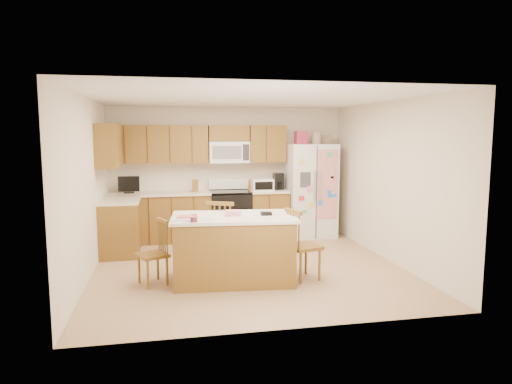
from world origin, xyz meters
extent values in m
plane|color=tan|center=(0.00, 0.00, 0.00)|extent=(4.50, 4.50, 0.00)
cube|color=beige|center=(0.00, 2.25, 1.25)|extent=(4.50, 0.10, 2.50)
cube|color=beige|center=(0.00, -2.25, 1.25)|extent=(4.50, 0.10, 2.50)
cube|color=beige|center=(-2.25, 0.00, 1.25)|extent=(0.10, 4.50, 2.50)
cube|color=beige|center=(2.25, 0.00, 1.25)|extent=(0.10, 4.50, 2.50)
cube|color=white|center=(0.00, 0.00, 2.50)|extent=(4.50, 4.50, 0.04)
cube|color=brown|center=(-1.31, 1.95, 0.44)|extent=(1.87, 0.60, 0.88)
cube|color=brown|center=(0.74, 1.95, 0.44)|extent=(0.72, 0.60, 0.88)
cube|color=brown|center=(-1.95, 1.17, 0.44)|extent=(0.60, 0.95, 0.88)
cube|color=beige|center=(-1.31, 1.94, 0.90)|extent=(1.87, 0.64, 0.04)
cube|color=beige|center=(0.74, 1.94, 0.90)|extent=(0.72, 0.64, 0.04)
cube|color=beige|center=(-1.94, 1.17, 0.90)|extent=(0.64, 0.95, 0.04)
cube|color=brown|center=(-1.32, 2.08, 1.80)|extent=(1.85, 0.33, 0.70)
cube|color=brown|center=(0.75, 2.08, 1.80)|extent=(0.70, 0.33, 0.70)
cube|color=brown|center=(0.00, 2.08, 2.00)|extent=(0.76, 0.33, 0.29)
cube|color=brown|center=(-2.08, 1.17, 1.80)|extent=(0.33, 0.95, 0.70)
cube|color=#4E220E|center=(-1.90, 1.92, 1.80)|extent=(0.02, 0.01, 0.66)
cube|color=#4E220E|center=(-1.90, 1.65, 0.44)|extent=(0.02, 0.01, 0.84)
cube|color=#4E220E|center=(-1.50, 1.92, 1.80)|extent=(0.02, 0.01, 0.66)
cube|color=#4E220E|center=(-1.50, 1.65, 0.44)|extent=(0.02, 0.01, 0.84)
cube|color=#4E220E|center=(-1.10, 1.92, 1.80)|extent=(0.02, 0.01, 0.66)
cube|color=#4E220E|center=(-1.10, 1.65, 0.44)|extent=(0.02, 0.01, 0.84)
cube|color=#4E220E|center=(-0.70, 1.92, 1.80)|extent=(0.01, 0.01, 0.66)
cube|color=#4E220E|center=(-0.70, 1.65, 0.44)|extent=(0.01, 0.01, 0.84)
cube|color=#4E220E|center=(0.70, 1.92, 1.80)|extent=(0.01, 0.01, 0.66)
cube|color=#4E220E|center=(0.70, 1.65, 0.44)|extent=(0.01, 0.01, 0.84)
cube|color=white|center=(0.00, 2.06, 1.65)|extent=(0.76, 0.38, 0.40)
cube|color=slate|center=(-0.06, 1.86, 1.65)|extent=(0.54, 0.01, 0.24)
cube|color=#262626|center=(0.30, 1.86, 1.65)|extent=(0.12, 0.01, 0.30)
cube|color=brown|center=(-0.65, 1.95, 1.03)|extent=(0.10, 0.14, 0.22)
cube|color=black|center=(-1.85, 1.97, 0.93)|extent=(0.18, 0.12, 0.02)
cube|color=black|center=(-1.85, 1.97, 1.09)|extent=(0.38, 0.03, 0.28)
cube|color=orange|center=(0.58, 2.03, 1.01)|extent=(0.35, 0.22, 0.18)
cube|color=white|center=(0.60, 1.80, 1.04)|extent=(0.40, 0.28, 0.23)
cube|color=black|center=(0.60, 1.66, 1.04)|extent=(0.34, 0.01, 0.15)
cube|color=black|center=(0.96, 2.00, 1.08)|extent=(0.18, 0.22, 0.32)
cylinder|color=black|center=(0.96, 1.93, 1.01)|extent=(0.12, 0.12, 0.12)
cube|color=black|center=(0.00, 1.93, 0.44)|extent=(0.76, 0.64, 0.88)
cube|color=black|center=(0.00, 1.60, 0.42)|extent=(0.68, 0.01, 0.42)
cube|color=black|center=(0.00, 1.93, 0.91)|extent=(0.76, 0.64, 0.03)
cube|color=white|center=(0.00, 2.19, 1.03)|extent=(0.76, 0.10, 0.20)
cube|color=white|center=(1.57, 1.88, 0.90)|extent=(0.90, 0.75, 1.80)
cube|color=#4C4C4C|center=(1.57, 1.49, 0.90)|extent=(0.02, 0.01, 1.75)
cube|color=silver|center=(1.52, 1.47, 1.05)|extent=(0.02, 0.03, 0.55)
cube|color=silver|center=(1.62, 1.47, 1.05)|extent=(0.02, 0.03, 0.55)
cube|color=#3F3F44|center=(1.35, 1.49, 1.15)|extent=(0.20, 0.01, 0.28)
cube|color=#D84C59|center=(1.77, 1.49, 1.05)|extent=(0.42, 0.01, 1.30)
cube|color=#AA2B47|center=(1.37, 1.88, 1.92)|extent=(0.22, 0.22, 0.24)
cylinder|color=#A28776|center=(1.67, 1.82, 1.91)|extent=(0.18, 0.18, 0.22)
cube|color=#82745C|center=(1.85, 1.96, 1.89)|extent=(0.18, 0.20, 0.18)
cube|color=brown|center=(-0.30, -0.59, 0.43)|extent=(1.64, 1.01, 0.86)
cube|color=beige|center=(-0.30, -0.59, 0.88)|extent=(1.72, 1.10, 0.04)
cylinder|color=#AA2B47|center=(-0.85, -0.93, 0.93)|extent=(0.08, 0.08, 0.06)
cylinder|color=white|center=(-0.85, -0.93, 0.95)|extent=(0.09, 0.09, 0.09)
cube|color=pink|center=(-0.31, -0.58, 0.94)|extent=(0.21, 0.17, 0.07)
cube|color=black|center=(0.14, -0.63, 0.92)|extent=(0.16, 0.13, 0.04)
cube|color=white|center=(-0.96, -0.74, 0.91)|extent=(0.32, 0.27, 0.01)
cube|color=#D84C4C|center=(-0.92, -0.66, 0.92)|extent=(0.28, 0.22, 0.01)
cylinder|color=white|center=(-0.60, -0.84, 0.91)|extent=(0.14, 0.04, 0.01)
cube|color=brown|center=(-1.38, -0.54, 0.40)|extent=(0.48, 0.49, 0.04)
cylinder|color=brown|center=(-1.56, -0.45, 0.19)|extent=(0.03, 0.03, 0.38)
cylinder|color=brown|center=(-1.44, -0.73, 0.19)|extent=(0.03, 0.03, 0.38)
cylinder|color=brown|center=(-1.32, -0.34, 0.19)|extent=(0.03, 0.03, 0.38)
cylinder|color=brown|center=(-1.20, -0.62, 0.19)|extent=(0.03, 0.03, 0.38)
cylinder|color=brown|center=(-1.30, -0.35, 0.63)|extent=(0.02, 0.02, 0.43)
cylinder|color=brown|center=(-1.27, -0.41, 0.63)|extent=(0.02, 0.02, 0.43)
cylinder|color=brown|center=(-1.24, -0.47, 0.63)|extent=(0.02, 0.02, 0.43)
cylinder|color=brown|center=(-1.21, -0.54, 0.63)|extent=(0.02, 0.02, 0.43)
cylinder|color=brown|center=(-1.19, -0.60, 0.63)|extent=(0.02, 0.02, 0.43)
cube|color=brown|center=(-1.24, -0.47, 0.85)|extent=(0.18, 0.34, 0.04)
cube|color=brown|center=(-0.36, 0.05, 0.47)|extent=(0.57, 0.56, 0.05)
cylinder|color=brown|center=(-0.13, 0.12, 0.23)|extent=(0.04, 0.04, 0.45)
cylinder|color=brown|center=(-0.46, 0.27, 0.23)|extent=(0.04, 0.04, 0.45)
cylinder|color=brown|center=(-0.26, -0.17, 0.23)|extent=(0.04, 0.04, 0.45)
cylinder|color=brown|center=(-0.59, -0.02, 0.23)|extent=(0.04, 0.04, 0.45)
cylinder|color=brown|center=(-0.29, -0.18, 0.75)|extent=(0.02, 0.02, 0.50)
cylinder|color=brown|center=(-0.36, -0.14, 0.75)|extent=(0.02, 0.02, 0.50)
cylinder|color=brown|center=(-0.43, -0.11, 0.75)|extent=(0.02, 0.02, 0.50)
cylinder|color=brown|center=(-0.51, -0.08, 0.75)|extent=(0.02, 0.02, 0.50)
cylinder|color=brown|center=(-0.58, -0.05, 0.75)|extent=(0.02, 0.02, 0.50)
cube|color=brown|center=(-0.43, -0.11, 1.00)|extent=(0.40, 0.21, 0.05)
cube|color=brown|center=(0.65, -0.69, 0.45)|extent=(0.50, 0.51, 0.05)
cylinder|color=brown|center=(0.84, -0.81, 0.22)|extent=(0.04, 0.04, 0.43)
cylinder|color=brown|center=(0.75, -0.48, 0.22)|extent=(0.04, 0.04, 0.43)
cylinder|color=brown|center=(0.55, -0.89, 0.22)|extent=(0.04, 0.04, 0.43)
cylinder|color=brown|center=(0.46, -0.56, 0.22)|extent=(0.04, 0.04, 0.43)
cylinder|color=brown|center=(0.53, -0.88, 0.71)|extent=(0.02, 0.02, 0.48)
cylinder|color=brown|center=(0.51, -0.80, 0.71)|extent=(0.02, 0.02, 0.48)
cylinder|color=brown|center=(0.49, -0.73, 0.71)|extent=(0.02, 0.02, 0.48)
cylinder|color=brown|center=(0.47, -0.66, 0.71)|extent=(0.02, 0.02, 0.48)
cylinder|color=brown|center=(0.45, -0.59, 0.71)|extent=(0.02, 0.02, 0.48)
cube|color=brown|center=(0.49, -0.73, 0.96)|extent=(0.14, 0.40, 0.05)
camera|label=1|loc=(-1.17, -6.56, 1.99)|focal=32.00mm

